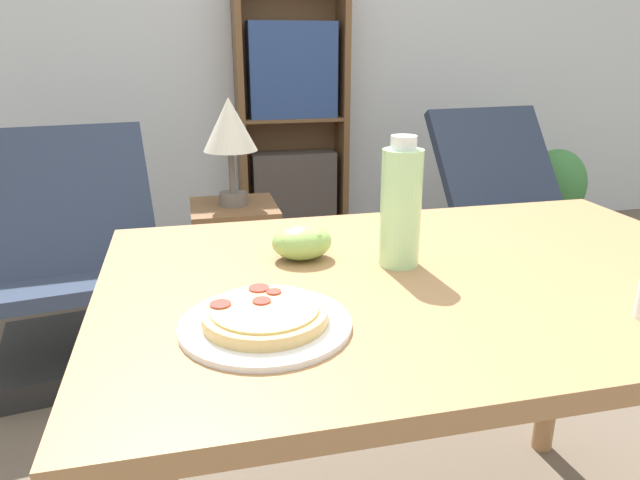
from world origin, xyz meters
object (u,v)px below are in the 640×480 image
(grape_bunch, at_px, (302,242))
(table_lamp, at_px, (230,130))
(lounge_chair_near, at_px, (76,291))
(lounge_chair_far, at_px, (511,233))
(bookshelf, at_px, (292,129))
(potted_plant_floor, at_px, (553,197))
(pizza_on_plate, at_px, (265,319))
(side_table, at_px, (237,272))
(drink_bottle, at_px, (401,206))

(grape_bunch, distance_m, table_lamp, 1.18)
(lounge_chair_near, xyz_separation_m, lounge_chair_far, (2.02, 0.26, 0.00))
(bookshelf, xyz_separation_m, table_lamp, (-0.46, -1.19, 0.17))
(lounge_chair_near, height_order, potted_plant_floor, lounge_chair_near)
(pizza_on_plate, relative_size, potted_plant_floor, 0.44)
(pizza_on_plate, relative_size, lounge_chair_far, 0.30)
(pizza_on_plate, xyz_separation_m, table_lamp, (0.07, 1.45, 0.09))
(bookshelf, height_order, side_table, bookshelf)
(drink_bottle, xyz_separation_m, lounge_chair_near, (-0.85, 1.20, -0.61))
(lounge_chair_far, bearing_deg, side_table, -177.73)
(pizza_on_plate, xyz_separation_m, side_table, (0.07, 1.45, -0.50))
(lounge_chair_far, bearing_deg, drink_bottle, -135.20)
(pizza_on_plate, distance_m, bookshelf, 2.70)
(grape_bunch, bearing_deg, side_table, 92.22)
(drink_bottle, relative_size, lounge_chair_far, 0.29)
(potted_plant_floor, bearing_deg, lounge_chair_near, -162.94)
(table_lamp, bearing_deg, drink_bottle, -79.88)
(grape_bunch, bearing_deg, table_lamp, 92.22)
(pizza_on_plate, height_order, table_lamp, table_lamp)
(bookshelf, bearing_deg, grape_bunch, -100.02)
(lounge_chair_far, relative_size, table_lamp, 2.09)
(side_table, bearing_deg, lounge_chair_near, -175.81)
(pizza_on_plate, bearing_deg, bookshelf, 78.64)
(lounge_chair_far, bearing_deg, bookshelf, 127.29)
(bookshelf, bearing_deg, drink_bottle, -95.63)
(grape_bunch, relative_size, lounge_chair_far, 0.14)
(lounge_chair_far, bearing_deg, potted_plant_floor, 35.29)
(lounge_chair_near, bearing_deg, grape_bunch, -68.30)
(side_table, bearing_deg, potted_plant_floor, 20.77)
(side_table, relative_size, potted_plant_floor, 0.97)
(bookshelf, bearing_deg, lounge_chair_near, -131.34)
(grape_bunch, xyz_separation_m, table_lamp, (-0.05, 1.18, 0.07))
(pizza_on_plate, distance_m, side_table, 1.54)
(drink_bottle, height_order, side_table, drink_bottle)
(lounge_chair_near, xyz_separation_m, side_table, (0.62, 0.05, 0.00))
(drink_bottle, relative_size, table_lamp, 0.60)
(pizza_on_plate, height_order, drink_bottle, drink_bottle)
(lounge_chair_far, xyz_separation_m, potted_plant_floor, (0.62, 0.55, 0.01))
(side_table, bearing_deg, grape_bunch, -87.78)
(lounge_chair_far, distance_m, potted_plant_floor, 0.83)
(drink_bottle, distance_m, lounge_chair_far, 1.98)
(side_table, relative_size, table_lamp, 1.38)
(pizza_on_plate, bearing_deg, grape_bunch, 67.86)
(potted_plant_floor, bearing_deg, drink_bottle, -131.66)
(drink_bottle, height_order, table_lamp, drink_bottle)
(grape_bunch, bearing_deg, potted_plant_floor, 44.58)
(lounge_chair_near, bearing_deg, table_lamp, -4.75)
(potted_plant_floor, bearing_deg, grape_bunch, -135.42)
(bookshelf, bearing_deg, pizza_on_plate, -101.36)
(grape_bunch, bearing_deg, pizza_on_plate, -112.14)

